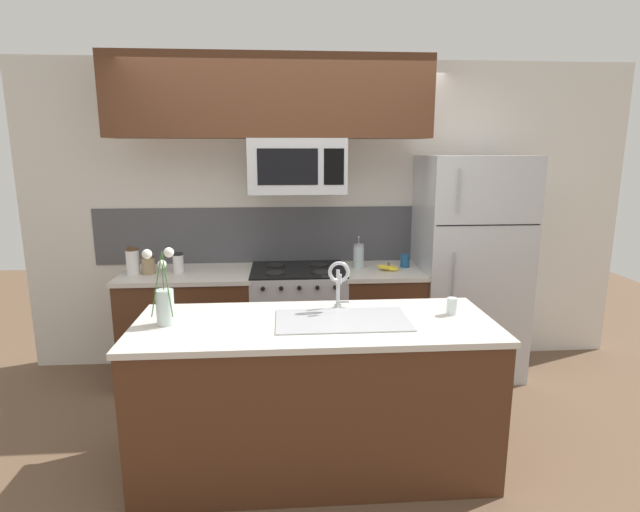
# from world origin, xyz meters

# --- Properties ---
(ground_plane) EXTENTS (10.00, 10.00, 0.00)m
(ground_plane) POSITION_xyz_m (0.00, 0.00, 0.00)
(ground_plane) COLOR brown
(rear_partition) EXTENTS (5.20, 0.10, 2.60)m
(rear_partition) POSITION_xyz_m (0.30, 1.28, 1.30)
(rear_partition) COLOR silver
(rear_partition) RESTS_ON ground
(splash_band) EXTENTS (3.43, 0.01, 0.48)m
(splash_band) POSITION_xyz_m (0.00, 1.22, 1.15)
(splash_band) COLOR #4C4C51
(splash_band) RESTS_ON rear_partition
(back_counter_left) EXTENTS (1.05, 0.65, 0.91)m
(back_counter_left) POSITION_xyz_m (-0.89, 0.90, 0.46)
(back_counter_left) COLOR #4C2B19
(back_counter_left) RESTS_ON ground
(back_counter_right) EXTENTS (0.66, 0.65, 0.91)m
(back_counter_right) POSITION_xyz_m (0.70, 0.90, 0.46)
(back_counter_right) COLOR #4C2B19
(back_counter_right) RESTS_ON ground
(stove_range) EXTENTS (0.76, 0.64, 0.93)m
(stove_range) POSITION_xyz_m (0.00, 0.90, 0.46)
(stove_range) COLOR #B7BABF
(stove_range) RESTS_ON ground
(microwave) EXTENTS (0.74, 0.40, 0.42)m
(microwave) POSITION_xyz_m (0.00, 0.88, 1.75)
(microwave) COLOR #B7BABF
(upper_cabinet_band) EXTENTS (2.41, 0.34, 0.60)m
(upper_cabinet_band) POSITION_xyz_m (-0.19, 0.85, 2.26)
(upper_cabinet_band) COLOR #4C2B19
(refrigerator) EXTENTS (0.83, 0.74, 1.83)m
(refrigerator) POSITION_xyz_m (1.43, 0.92, 0.91)
(refrigerator) COLOR #B7BABF
(refrigerator) RESTS_ON ground
(storage_jar_tall) EXTENTS (0.10, 0.10, 0.21)m
(storage_jar_tall) POSITION_xyz_m (-1.30, 0.86, 1.02)
(storage_jar_tall) COLOR silver
(storage_jar_tall) RESTS_ON back_counter_left
(storage_jar_medium) EXTENTS (0.10, 0.10, 0.14)m
(storage_jar_medium) POSITION_xyz_m (-1.18, 0.86, 0.98)
(storage_jar_medium) COLOR #997F5B
(storage_jar_medium) RESTS_ON back_counter_left
(storage_jar_short) EXTENTS (0.08, 0.08, 0.16)m
(storage_jar_short) POSITION_xyz_m (-0.95, 0.89, 0.99)
(storage_jar_short) COLOR silver
(storage_jar_short) RESTS_ON back_counter_left
(banana_bunch) EXTENTS (0.19, 0.13, 0.08)m
(banana_bunch) POSITION_xyz_m (0.73, 0.84, 0.93)
(banana_bunch) COLOR yellow
(banana_bunch) RESTS_ON back_counter_right
(french_press) EXTENTS (0.09, 0.09, 0.27)m
(french_press) POSITION_xyz_m (0.51, 0.96, 1.01)
(french_press) COLOR silver
(french_press) RESTS_ON back_counter_right
(coffee_tin) EXTENTS (0.08, 0.08, 0.11)m
(coffee_tin) POSITION_xyz_m (0.90, 0.95, 0.97)
(coffee_tin) COLOR #1E5184
(coffee_tin) RESTS_ON back_counter_right
(island_counter) EXTENTS (2.06, 0.79, 0.91)m
(island_counter) POSITION_xyz_m (0.06, -0.35, 0.46)
(island_counter) COLOR #4C2B19
(island_counter) RESTS_ON ground
(kitchen_sink) EXTENTS (0.76, 0.42, 0.16)m
(kitchen_sink) POSITION_xyz_m (0.22, -0.35, 0.84)
(kitchen_sink) COLOR #ADAFB5
(kitchen_sink) RESTS_ON island_counter
(sink_faucet) EXTENTS (0.14, 0.14, 0.31)m
(sink_faucet) POSITION_xyz_m (0.22, -0.14, 1.11)
(sink_faucet) COLOR #B7BABF
(sink_faucet) RESTS_ON island_counter
(spare_glass) EXTENTS (0.06, 0.06, 0.10)m
(spare_glass) POSITION_xyz_m (0.88, -0.29, 0.96)
(spare_glass) COLOR silver
(spare_glass) RESTS_ON island_counter
(flower_vase) EXTENTS (0.17, 0.14, 0.45)m
(flower_vase) POSITION_xyz_m (-0.78, -0.34, 1.04)
(flower_vase) COLOR silver
(flower_vase) RESTS_ON island_counter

